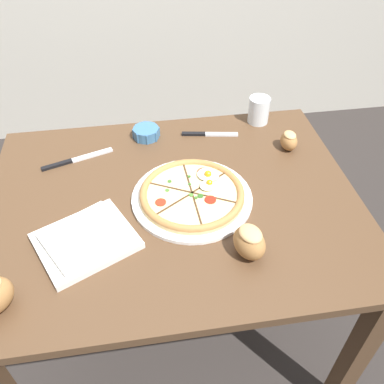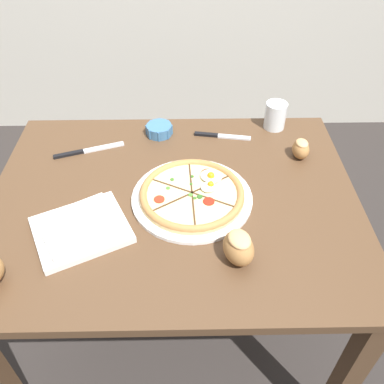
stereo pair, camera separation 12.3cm
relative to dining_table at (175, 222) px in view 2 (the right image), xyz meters
The scene contains 10 objects.
ground_plane 0.65m from the dining_table, ahead, with size 12.00×12.00×0.00m, color #2D2826.
dining_table is the anchor object (origin of this frame).
pizza 0.14m from the dining_table, ahead, with size 0.37×0.37×0.05m.
ramekin_bowl 0.37m from the dining_table, 99.65° to the left, with size 0.10×0.10×0.04m.
napkin_folded 0.32m from the dining_table, 151.31° to the right, with size 0.32×0.30×0.04m.
bread_piece_mid 0.50m from the dining_table, 24.49° to the left, with size 0.06×0.08×0.07m.
bread_piece_far 0.34m from the dining_table, 54.57° to the right, with size 0.11×0.12×0.09m.
knife_main 0.38m from the dining_table, 61.89° to the left, with size 0.21×0.05×0.01m.
knife_spare 0.41m from the dining_table, 141.62° to the left, with size 0.24×0.10×0.01m.
water_glass 0.56m from the dining_table, 45.72° to the left, with size 0.08×0.08×0.10m.
Camera 2 is at (0.04, -0.92, 1.62)m, focal length 38.00 mm.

